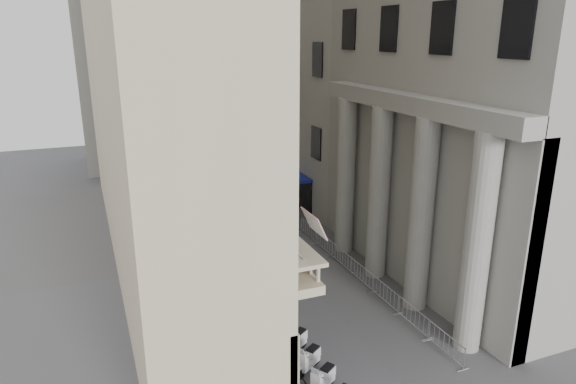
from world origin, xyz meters
The scene contains 29 objects.
far_building centered at (0.00, 48.00, 15.00)m, with size 22.00×10.00×30.00m, color #A3A09A.
iron_fence centered at (-4.30, 18.00, 0.00)m, with size 0.30×28.00×1.40m, color black, non-canonical shape.
blue_awning centered at (4.15, 26.00, 0.00)m, with size 1.60×3.00×3.00m, color navy, non-canonical shape.
scooter_2 centered at (-3.19, 7.02, 0.00)m, with size 0.56×1.40×1.50m, color silver, non-canonical shape.
scooter_3 centered at (-3.19, 8.43, 0.00)m, with size 0.56×1.40×1.50m, color silver, non-canonical shape.
scooter_4 centered at (-3.19, 9.84, 0.00)m, with size 0.56×1.40×1.50m, color silver, non-canonical shape.
scooter_5 centered at (-3.19, 11.25, 0.00)m, with size 0.56×1.40×1.50m, color silver, non-canonical shape.
scooter_6 centered at (-3.19, 12.66, 0.00)m, with size 0.56×1.40×1.50m, color silver, non-canonical shape.
scooter_7 centered at (-3.19, 14.07, 0.00)m, with size 0.56×1.40×1.50m, color silver, non-canonical shape.
scooter_8 centered at (-3.19, 15.48, 0.00)m, with size 0.56×1.40×1.50m, color silver, non-canonical shape.
scooter_9 centered at (-3.19, 16.89, 0.00)m, with size 0.56×1.40×1.50m, color silver, non-canonical shape.
scooter_10 centered at (-3.19, 18.30, 0.00)m, with size 0.56×1.40×1.50m, color silver, non-canonical shape.
scooter_11 centered at (-3.19, 19.71, 0.00)m, with size 0.56×1.40×1.50m, color silver, non-canonical shape.
scooter_12 centered at (-3.19, 21.12, 0.00)m, with size 0.56×1.40×1.50m, color silver, non-canonical shape.
scooter_13 centered at (-3.19, 22.53, 0.00)m, with size 0.56×1.40×1.50m, color silver, non-canonical shape.
scooter_14 centered at (-3.19, 23.94, 0.00)m, with size 0.56×1.40×1.50m, color silver, non-canonical shape.
barrier_0 centered at (2.95, 5.80, 0.00)m, with size 0.60×2.40×1.10m, color #ADB0B5, non-canonical shape.
barrier_1 centered at (2.95, 8.30, 0.00)m, with size 0.60×2.40×1.10m, color #ADB0B5, non-canonical shape.
barrier_2 centered at (2.95, 10.80, 0.00)m, with size 0.60×2.40×1.10m, color #ADB0B5, non-canonical shape.
barrier_3 centered at (2.95, 13.30, 0.00)m, with size 0.60×2.40×1.10m, color #ADB0B5, non-canonical shape.
barrier_4 centered at (2.95, 15.80, 0.00)m, with size 0.60×2.40×1.10m, color #ADB0B5, non-canonical shape.
barrier_5 centered at (2.95, 18.30, 0.00)m, with size 0.60×2.40×1.10m, color #ADB0B5, non-canonical shape.
barrier_6 centered at (2.95, 20.80, 0.00)m, with size 0.60×2.40×1.10m, color #ADB0B5, non-canonical shape.
security_tent centered at (-3.31, 20.50, 2.79)m, with size 4.11×4.11×3.34m.
street_lamp centered at (-2.49, 25.58, 5.11)m, with size 2.67×1.10×8.55m.
info_kiosk centered at (-4.19, 15.92, 0.95)m, with size 0.61×0.92×1.89m.
pedestrian_a centered at (1.22, 21.11, 0.94)m, with size 0.69×0.45×1.89m, color black.
pedestrian_b centered at (0.48, 25.68, 0.85)m, with size 0.82×0.64×1.69m, color black.
pedestrian_c centered at (-0.25, 34.89, 0.97)m, with size 0.95×0.62×1.95m, color black.
Camera 1 is at (-10.97, -9.91, 13.75)m, focal length 32.00 mm.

